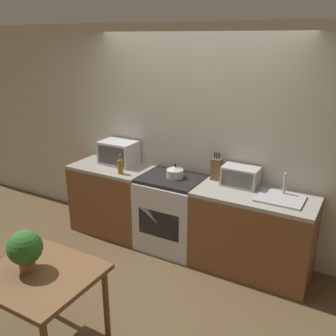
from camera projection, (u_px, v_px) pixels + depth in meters
name	position (u px, v px, depth m)	size (l,w,h in m)	color
ground_plane	(147.00, 282.00, 3.95)	(16.00, 16.00, 0.00)	brown
wall_back	(195.00, 139.00, 4.42)	(10.00, 0.06, 2.60)	beige
counter_left_run	(113.00, 198.00, 4.89)	(1.01, 0.62, 0.90)	brown
counter_right_run	(252.00, 233.00, 4.02)	(1.26, 0.62, 0.90)	brown
stove_range	(171.00, 213.00, 4.48)	(0.73, 0.62, 0.90)	silver
kettle	(175.00, 172.00, 4.32)	(0.20, 0.20, 0.17)	beige
microwave	(119.00, 152.00, 4.78)	(0.45, 0.33, 0.29)	silver
bottle	(120.00, 166.00, 4.44)	(0.07, 0.07, 0.24)	olive
knife_block	(216.00, 169.00, 4.24)	(0.11, 0.10, 0.32)	brown
toaster_oven	(241.00, 176.00, 4.07)	(0.39, 0.25, 0.22)	#ADAFB5
sink_basin	(280.00, 198.00, 3.76)	(0.46, 0.37, 0.24)	#ADAFB5
dining_table	(41.00, 284.00, 2.87)	(0.84, 0.76, 0.75)	brown
potted_plant	(25.00, 248.00, 2.82)	(0.27, 0.27, 0.33)	#9E5B3D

